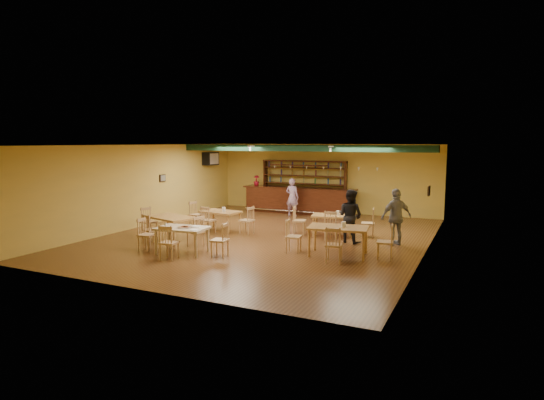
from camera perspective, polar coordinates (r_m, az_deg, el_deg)
The scene contains 23 objects.
floor at distance 15.10m, azimuth -0.71°, elevation -4.61°, with size 12.00×12.00×0.00m, color #503017.
ceiling_beam at distance 17.34m, azimuth 3.33°, elevation 6.47°, with size 10.00×0.30×0.25m, color black.
track_rail_left at distance 18.62m, azimuth -1.16°, elevation 6.75°, with size 0.05×2.50×0.05m, color silver.
track_rail_right at distance 17.44m, azimuth 8.37°, elevation 6.64°, with size 0.05×2.50×0.05m, color silver.
ac_unit at distance 20.81m, azimuth -7.64°, elevation 5.12°, with size 0.34×0.70×0.48m, color silver.
picture_left at distance 18.34m, azimuth -13.46°, elevation 2.67°, with size 0.04×0.34×0.28m, color black.
picture_right at distance 13.95m, azimuth 18.94°, elevation 1.08°, with size 0.04×0.34×0.28m, color black.
bar_counter at distance 20.02m, azimuth 3.32°, elevation -0.04°, with size 5.03×0.85×1.13m, color #33140A.
back_bar_hutch at distance 20.54m, azimuth 3.99°, elevation 1.76°, with size 3.89×0.40×2.28m, color #33140A.
poinsettia at distance 20.79m, azimuth -1.96°, elevation 2.45°, with size 0.26×0.26×0.46m, color #AC0F24.
dining_table_a at distance 16.28m, azimuth -6.40°, elevation -2.56°, with size 1.37×0.82×0.68m, color #AB7C3C.
dining_table_b at distance 15.41m, azimuth 7.58°, elevation -3.12°, with size 1.38×0.83×0.69m, color #AB7C3C.
dining_table_c at distance 14.81m, azimuth -12.45°, elevation -3.49°, with size 1.55×0.93×0.78m, color #AB7C3C.
dining_table_d at distance 12.73m, azimuth 8.20°, elevation -5.08°, with size 1.61×0.96×0.80m, color #AB7C3C.
near_table at distance 13.08m, azimuth -11.10°, elevation -4.95°, with size 1.39×0.89×0.74m, color tan.
pizza_tray at distance 12.95m, azimuth -10.79°, elevation -3.35°, with size 0.40×0.40×0.01m, color silver.
parmesan_shaker at distance 13.15m, azimuth -13.10°, elevation -3.04°, with size 0.07×0.07×0.11m, color #EAE5C6.
napkin_stack at distance 12.97m, azimuth -9.39°, elevation -3.27°, with size 0.20×0.15×0.03m, color white.
pizza_server at distance 12.90m, azimuth -10.12°, elevation -3.33°, with size 0.32×0.09×0.00m, color silver.
side_plate at distance 12.54m, azimuth -9.66°, elevation -3.68°, with size 0.22×0.22×0.01m, color white.
patron_bar at distance 19.22m, azimuth 2.53°, elevation 0.35°, with size 0.58×0.38×1.59m, color purple.
patron_right_a at distance 14.35m, azimuth 9.70°, elevation -1.98°, with size 0.80×0.63×1.66m, color black.
patron_right_b at distance 14.29m, azimuth 15.19°, elevation -2.04°, with size 1.01×0.42×1.72m, color gray.
Camera 1 is at (6.43, -13.30, 3.11)m, focal length 30.28 mm.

